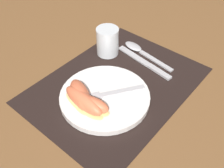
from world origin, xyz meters
The scene contains 10 objects.
ground_plane centered at (0.00, 0.00, 0.00)m, with size 3.00×3.00×0.00m, color brown.
placemat centered at (0.00, 0.00, 0.00)m, with size 0.48×0.35×0.00m.
plate centered at (-0.06, -0.01, 0.01)m, with size 0.24×0.24×0.02m.
juice_glass centered at (0.09, 0.11, 0.04)m, with size 0.07×0.07×0.09m.
knife centered at (0.13, -0.01, 0.01)m, with size 0.05×0.21×0.01m.
spoon centered at (0.17, 0.04, 0.01)m, with size 0.05×0.20×0.01m.
fork centered at (-0.07, -0.01, 0.02)m, with size 0.17×0.13×0.00m.
citrus_wedge_0 centered at (-0.12, 0.02, 0.04)m, with size 0.09×0.12×0.04m.
citrus_wedge_1 centered at (-0.13, 0.00, 0.04)m, with size 0.05×0.13×0.04m.
citrus_wedge_2 centered at (-0.12, -0.02, 0.04)m, with size 0.07×0.10×0.04m.
Camera 1 is at (-0.41, -0.33, 0.51)m, focal length 42.00 mm.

